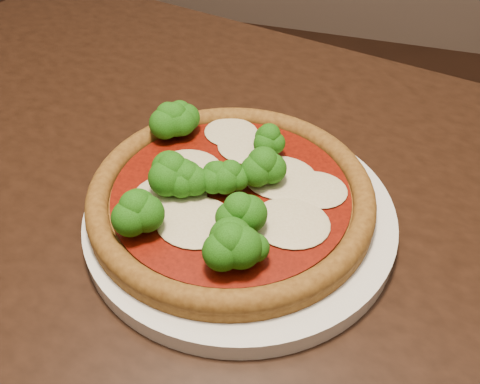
# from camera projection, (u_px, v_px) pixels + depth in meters

# --- Properties ---
(dining_table) EXTENTS (1.36, 1.12, 0.75)m
(dining_table) POSITION_uv_depth(u_px,v_px,m) (210.00, 325.00, 0.54)
(dining_table) COLOR black
(dining_table) RESTS_ON floor
(plate) EXTENTS (0.29, 0.29, 0.02)m
(plate) POSITION_uv_depth(u_px,v_px,m) (240.00, 216.00, 0.50)
(plate) COLOR silver
(plate) RESTS_ON dining_table
(pizza) EXTENTS (0.27, 0.27, 0.06)m
(pizza) POSITION_uv_depth(u_px,v_px,m) (225.00, 188.00, 0.49)
(pizza) COLOR brown
(pizza) RESTS_ON plate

